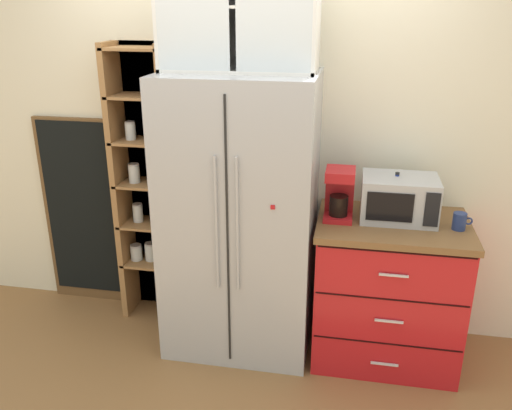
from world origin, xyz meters
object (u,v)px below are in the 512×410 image
mug_sage (395,215)px  chalkboard_menu (84,212)px  bottle_clear (395,200)px  coffee_maker (339,193)px  refrigerator (240,217)px  mug_navy (460,221)px  bottle_cobalt (395,198)px  microwave (399,198)px

mug_sage → chalkboard_menu: size_ratio=0.08×
bottle_clear → coffee_maker: bearing=-169.3°
coffee_maker → chalkboard_menu: size_ratio=0.22×
chalkboard_menu → refrigerator: bearing=-14.0°
mug_navy → bottle_cobalt: 0.39m
coffee_maker → chalkboard_menu: 1.90m
coffee_maker → bottle_clear: 0.34m
mug_navy → chalkboard_menu: 2.57m
refrigerator → chalkboard_menu: bearing=166.0°
bottle_cobalt → chalkboard_menu: bearing=174.2°
bottle_clear → mug_sage: bearing=-88.6°
mug_navy → bottle_cobalt: bottle_cobalt is taller
chalkboard_menu → microwave: bearing=-6.4°
bottle_clear → mug_navy: bearing=-18.9°
microwave → coffee_maker: 0.35m
mug_navy → chalkboard_menu: size_ratio=0.08×
mug_navy → mug_sage: bearing=173.5°
refrigerator → chalkboard_menu: size_ratio=1.26×
coffee_maker → bottle_clear: bearing=10.7°
mug_navy → bottle_clear: 0.38m
refrigerator → bottle_clear: size_ratio=6.96×
refrigerator → coffee_maker: 0.63m
mug_sage → bottle_cobalt: size_ratio=0.38×
microwave → coffee_maker: (-0.35, -0.04, 0.03)m
microwave → coffee_maker: coffee_maker is taller
refrigerator → mug_navy: refrigerator is taller
bottle_cobalt → bottle_clear: bearing=-90.0°
bottle_cobalt → microwave: bearing=-48.2°
mug_sage → chalkboard_menu: bearing=172.0°
refrigerator → bottle_clear: refrigerator is taller
coffee_maker → bottle_cobalt: 0.34m
refrigerator → bottle_cobalt: bearing=5.3°
microwave → mug_navy: size_ratio=3.97×
microwave → bottle_cobalt: (-0.02, 0.02, -0.01)m
bottle_cobalt → bottle_clear: (0.00, -0.00, -0.01)m
microwave → bottle_clear: microwave is taller
bottle_cobalt → refrigerator: bearing=-174.7°
bottle_clear → microwave: bearing=-44.4°
refrigerator → coffee_maker: bearing=2.0°
bottle_cobalt → mug_navy: bearing=-19.3°
refrigerator → chalkboard_menu: 1.29m
refrigerator → microwave: bearing=3.8°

